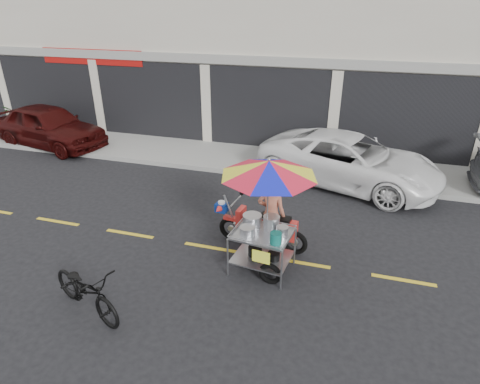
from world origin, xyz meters
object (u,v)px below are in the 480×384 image
(white_pickup, at_px, (349,160))
(maroon_sedan, at_px, (49,126))
(food_vendor_rig, at_px, (268,196))
(near_bicycle, at_px, (86,290))

(white_pickup, bearing_deg, maroon_sedan, 106.17)
(maroon_sedan, height_order, food_vendor_rig, food_vendor_rig)
(near_bicycle, height_order, food_vendor_rig, food_vendor_rig)
(maroon_sedan, height_order, near_bicycle, maroon_sedan)
(maroon_sedan, xyz_separation_m, food_vendor_rig, (9.25, -4.81, 0.73))
(maroon_sedan, xyz_separation_m, white_pickup, (10.66, -0.31, -0.04))
(maroon_sedan, distance_m, near_bicycle, 9.79)
(maroon_sedan, height_order, white_pickup, maroon_sedan)
(white_pickup, height_order, food_vendor_rig, food_vendor_rig)
(white_pickup, bearing_deg, near_bicycle, 167.54)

